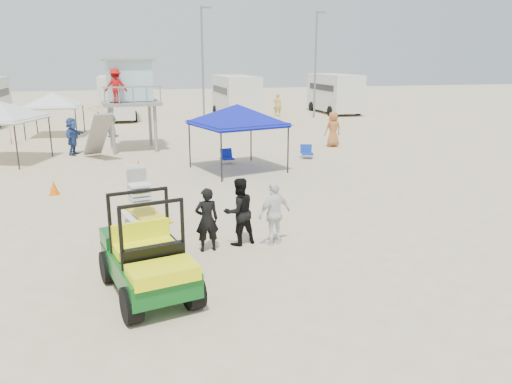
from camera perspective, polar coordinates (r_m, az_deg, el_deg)
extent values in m
plane|color=beige|center=(10.11, 1.65, -11.64)|extent=(140.00, 140.00, 0.00)
cube|color=#0C5218|center=(10.12, -12.22, -8.36)|extent=(1.85, 2.85, 0.46)
cube|color=#FBFF0D|center=(10.01, -12.31, -6.86)|extent=(1.33, 0.98, 0.25)
cylinder|color=black|center=(9.37, -15.44, -12.20)|extent=(0.43, 0.72, 0.67)
cube|color=black|center=(12.32, -12.75, -4.89)|extent=(1.50, 1.90, 0.11)
cylinder|color=black|center=(12.39, -14.96, -5.89)|extent=(0.27, 0.47, 0.44)
imported|color=black|center=(12.05, -5.64, -3.17)|extent=(0.60, 0.42, 1.58)
imported|color=black|center=(12.41, -1.96, -2.25)|extent=(0.98, 0.86, 1.71)
imported|color=white|center=(12.41, 2.13, -2.47)|extent=(1.03, 0.73, 1.62)
cylinder|color=gray|center=(25.32, -16.18, 6.75)|extent=(0.17, 0.17, 2.31)
cube|color=gray|center=(26.19, -14.09, 9.85)|extent=(2.96, 2.96, 0.15)
cube|color=#AADADC|center=(26.40, -14.26, 12.24)|extent=(2.25, 1.99, 1.94)
imported|color=#B20F0F|center=(25.21, -15.89, 11.57)|extent=(1.05, 0.60, 1.62)
cylinder|color=black|center=(19.06, -5.54, 4.25)|extent=(0.06, 0.06, 2.00)
pyramid|color=#0F18AA|center=(20.57, -2.16, 10.02)|extent=(3.91, 3.91, 0.80)
cube|color=#0F18AA|center=(20.66, -2.14, 7.81)|extent=(3.91, 3.91, 0.18)
cube|color=silver|center=(25.05, -27.17, 7.45)|extent=(3.95, 3.95, 0.18)
cylinder|color=black|center=(31.40, -24.83, 7.03)|extent=(0.06, 0.06, 1.85)
pyramid|color=silver|center=(32.45, -22.25, 10.50)|extent=(3.24, 3.24, 0.80)
cube|color=silver|center=(32.50, -22.11, 9.10)|extent=(3.24, 3.24, 0.18)
imported|color=red|center=(30.39, -26.34, 6.66)|extent=(2.32, 2.35, 1.87)
imported|color=yellow|center=(31.70, -17.52, 7.81)|extent=(2.94, 2.94, 1.89)
cone|color=#FF6408|center=(18.47, -22.09, 0.48)|extent=(0.34, 0.34, 0.50)
cone|color=orange|center=(21.22, -13.27, 2.95)|extent=(0.34, 0.34, 0.50)
cube|color=#0E21A0|center=(22.32, -3.31, 3.83)|extent=(0.62, 0.58, 0.06)
cube|color=#0E21A0|center=(22.51, -3.44, 4.45)|extent=(0.56, 0.26, 0.44)
cylinder|color=#B2B2B7|center=(22.10, -3.76, 3.40)|extent=(0.03, 0.03, 0.20)
cube|color=#0F33A5|center=(23.51, 5.91, 4.35)|extent=(0.68, 0.65, 0.06)
cube|color=#0F33A5|center=(23.70, 5.72, 4.93)|extent=(0.57, 0.34, 0.44)
cylinder|color=#B2B2B7|center=(23.27, 5.57, 3.95)|extent=(0.03, 0.03, 0.20)
cube|color=silver|center=(40.26, -15.65, 10.49)|extent=(2.50, 6.50, 3.00)
cube|color=black|center=(40.23, -15.70, 11.13)|extent=(2.54, 5.20, 0.50)
cylinder|color=black|center=(38.34, -17.41, 8.13)|extent=(0.25, 0.80, 0.80)
cube|color=silver|center=(39.70, -2.35, 10.97)|extent=(2.50, 7.00, 3.00)
cube|color=black|center=(39.67, -2.35, 11.62)|extent=(2.54, 5.60, 0.50)
cylinder|color=black|center=(37.38, -3.46, 8.62)|extent=(0.25, 0.80, 0.80)
cube|color=silver|center=(43.93, 8.97, 11.19)|extent=(2.50, 6.60, 3.00)
cube|color=black|center=(43.90, 9.00, 11.77)|extent=(2.54, 5.28, 0.50)
cylinder|color=black|center=(41.61, 8.47, 9.14)|extent=(0.25, 0.80, 0.80)
cylinder|color=slate|center=(36.10, -6.11, 14.07)|extent=(0.14, 0.14, 8.00)
cylinder|color=slate|center=(39.92, 6.81, 14.13)|extent=(0.14, 0.14, 8.00)
imported|color=#DEB453|center=(40.80, 2.49, 9.91)|extent=(0.79, 0.65, 1.85)
imported|color=#44724E|center=(31.20, -16.28, 7.61)|extent=(0.94, 0.81, 1.68)
imported|color=#A86130|center=(26.88, 8.80, 7.12)|extent=(0.96, 0.68, 1.85)
imported|color=#2E498B|center=(25.83, -20.24, 6.00)|extent=(1.02, 1.75, 1.80)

